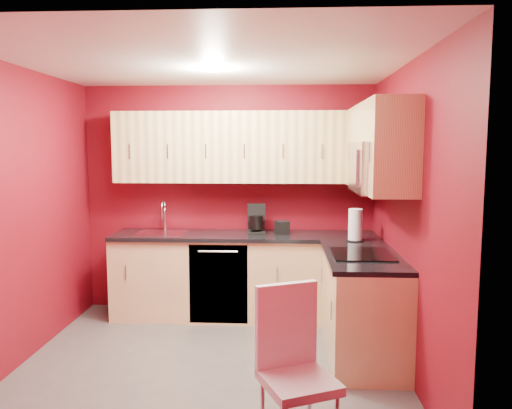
# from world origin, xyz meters

# --- Properties ---
(floor) EXTENTS (3.20, 3.20, 0.00)m
(floor) POSITION_xyz_m (0.00, 0.00, 0.00)
(floor) COLOR #52504D
(floor) RESTS_ON ground
(ceiling) EXTENTS (3.20, 3.20, 0.00)m
(ceiling) POSITION_xyz_m (0.00, 0.00, 2.50)
(ceiling) COLOR white
(ceiling) RESTS_ON wall_back
(wall_back) EXTENTS (3.20, 0.00, 3.20)m
(wall_back) POSITION_xyz_m (0.00, 1.50, 1.25)
(wall_back) COLOR maroon
(wall_back) RESTS_ON floor
(wall_front) EXTENTS (3.20, 0.00, 3.20)m
(wall_front) POSITION_xyz_m (0.00, -1.50, 1.25)
(wall_front) COLOR maroon
(wall_front) RESTS_ON floor
(wall_left) EXTENTS (0.00, 3.00, 3.00)m
(wall_left) POSITION_xyz_m (-1.60, 0.00, 1.25)
(wall_left) COLOR maroon
(wall_left) RESTS_ON floor
(wall_right) EXTENTS (0.00, 3.00, 3.00)m
(wall_right) POSITION_xyz_m (1.60, 0.00, 1.25)
(wall_right) COLOR maroon
(wall_right) RESTS_ON floor
(base_cabinets_back) EXTENTS (2.80, 0.60, 0.87)m
(base_cabinets_back) POSITION_xyz_m (0.20, 1.20, 0.43)
(base_cabinets_back) COLOR #ECCA87
(base_cabinets_back) RESTS_ON floor
(base_cabinets_right) EXTENTS (0.60, 1.30, 0.87)m
(base_cabinets_right) POSITION_xyz_m (1.30, 0.25, 0.43)
(base_cabinets_right) COLOR #ECCA87
(base_cabinets_right) RESTS_ON floor
(countertop_back) EXTENTS (2.80, 0.63, 0.04)m
(countertop_back) POSITION_xyz_m (0.20, 1.19, 0.89)
(countertop_back) COLOR black
(countertop_back) RESTS_ON base_cabinets_back
(countertop_right) EXTENTS (0.63, 1.27, 0.04)m
(countertop_right) POSITION_xyz_m (1.29, 0.23, 0.89)
(countertop_right) COLOR black
(countertop_right) RESTS_ON base_cabinets_right
(upper_cabinets_back) EXTENTS (2.80, 0.35, 0.75)m
(upper_cabinets_back) POSITION_xyz_m (0.20, 1.32, 1.83)
(upper_cabinets_back) COLOR #E7CB82
(upper_cabinets_back) RESTS_ON wall_back
(upper_cabinets_right) EXTENTS (0.35, 1.55, 0.75)m
(upper_cabinets_right) POSITION_xyz_m (1.42, 0.44, 1.89)
(upper_cabinets_right) COLOR #E7CB82
(upper_cabinets_right) RESTS_ON wall_right
(microwave) EXTENTS (0.42, 0.76, 0.42)m
(microwave) POSITION_xyz_m (1.39, 0.20, 1.66)
(microwave) COLOR silver
(microwave) RESTS_ON upper_cabinets_right
(cooktop) EXTENTS (0.50, 0.55, 0.01)m
(cooktop) POSITION_xyz_m (1.28, 0.20, 0.92)
(cooktop) COLOR black
(cooktop) RESTS_ON countertop_right
(sink) EXTENTS (0.52, 0.42, 0.35)m
(sink) POSITION_xyz_m (-0.70, 1.20, 0.94)
(sink) COLOR silver
(sink) RESTS_ON countertop_back
(dishwasher_front) EXTENTS (0.60, 0.02, 0.82)m
(dishwasher_front) POSITION_xyz_m (-0.05, 0.91, 0.43)
(dishwasher_front) COLOR black
(dishwasher_front) RESTS_ON base_cabinets_back
(downlight) EXTENTS (0.20, 0.20, 0.01)m
(downlight) POSITION_xyz_m (0.00, 0.30, 2.48)
(downlight) COLOR white
(downlight) RESTS_ON ceiling
(coffee_maker) EXTENTS (0.20, 0.26, 0.31)m
(coffee_maker) POSITION_xyz_m (0.32, 1.21, 1.07)
(coffee_maker) COLOR black
(coffee_maker) RESTS_ON countertop_back
(napkin_holder) EXTENTS (0.17, 0.17, 0.14)m
(napkin_holder) POSITION_xyz_m (0.59, 1.20, 0.98)
(napkin_holder) COLOR black
(napkin_holder) RESTS_ON countertop_back
(paper_towel) EXTENTS (0.20, 0.20, 0.32)m
(paper_towel) POSITION_xyz_m (1.31, 0.85, 1.07)
(paper_towel) COLOR silver
(paper_towel) RESTS_ON countertop_right
(dining_chair) EXTENTS (0.54, 0.55, 0.99)m
(dining_chair) POSITION_xyz_m (0.70, -1.20, 0.50)
(dining_chair) COLOR silver
(dining_chair) RESTS_ON floor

